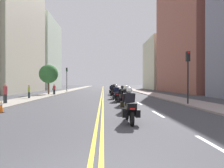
% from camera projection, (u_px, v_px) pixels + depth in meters
% --- Properties ---
extents(ground_plane, '(264.00, 264.00, 0.00)m').
position_uv_depth(ground_plane, '(103.00, 90.00, 51.34)').
color(ground_plane, '#3F3F44').
extents(sidewalk_left, '(2.80, 144.00, 0.12)m').
position_uv_depth(sidewalk_left, '(71.00, 90.00, 50.99)').
color(sidewalk_left, gray).
rests_on(sidewalk_left, ground).
extents(sidewalk_right, '(2.80, 144.00, 0.12)m').
position_uv_depth(sidewalk_right, '(134.00, 90.00, 51.68)').
color(sidewalk_right, gray).
rests_on(sidewalk_right, ground).
extents(centreline_yellow_inner, '(0.12, 132.00, 0.01)m').
position_uv_depth(centreline_yellow_inner, '(102.00, 90.00, 51.33)').
color(centreline_yellow_inner, yellow).
rests_on(centreline_yellow_inner, ground).
extents(centreline_yellow_outer, '(0.12, 132.00, 0.01)m').
position_uv_depth(centreline_yellow_outer, '(103.00, 90.00, 51.34)').
color(centreline_yellow_outer, yellow).
rests_on(centreline_yellow_outer, ground).
extents(lane_dashes_white, '(0.14, 56.40, 0.01)m').
position_uv_depth(lane_dashes_white, '(123.00, 94.00, 32.50)').
color(lane_dashes_white, silver).
rests_on(lane_dashes_white, ground).
extents(building_left_1, '(8.99, 19.14, 27.61)m').
position_uv_depth(building_left_1, '(6.00, 19.00, 37.48)').
color(building_left_1, '#B4B19D').
rests_on(building_left_1, ground).
extents(building_right_1, '(6.70, 21.78, 27.72)m').
position_uv_depth(building_right_1, '(187.00, 23.00, 39.94)').
color(building_right_1, brown).
rests_on(building_right_1, ground).
extents(building_left_2, '(9.60, 16.53, 19.94)m').
position_uv_depth(building_left_2, '(39.00, 55.00, 57.42)').
color(building_left_2, '#B0C3AE').
rests_on(building_left_2, ground).
extents(building_right_2, '(7.50, 15.36, 15.08)m').
position_uv_depth(building_right_2, '(160.00, 64.00, 60.93)').
color(building_right_2, beige).
rests_on(building_right_2, ground).
extents(motorcycle_0, '(0.77, 2.12, 1.61)m').
position_uv_depth(motorcycle_0, '(130.00, 108.00, 8.88)').
color(motorcycle_0, black).
rests_on(motorcycle_0, ground).
extents(motorcycle_1, '(0.78, 2.28, 1.65)m').
position_uv_depth(motorcycle_1, '(126.00, 101.00, 12.38)').
color(motorcycle_1, black).
rests_on(motorcycle_1, ground).
extents(motorcycle_2, '(0.77, 2.25, 1.60)m').
position_uv_depth(motorcycle_2, '(122.00, 98.00, 15.53)').
color(motorcycle_2, black).
rests_on(motorcycle_2, ground).
extents(motorcycle_3, '(0.77, 2.23, 1.63)m').
position_uv_depth(motorcycle_3, '(117.00, 95.00, 19.03)').
color(motorcycle_3, black).
rests_on(motorcycle_3, ground).
extents(motorcycle_4, '(0.76, 2.18, 1.66)m').
position_uv_depth(motorcycle_4, '(113.00, 93.00, 22.49)').
color(motorcycle_4, black).
rests_on(motorcycle_4, ground).
extents(motorcycle_5, '(0.77, 2.12, 1.67)m').
position_uv_depth(motorcycle_5, '(115.00, 92.00, 26.45)').
color(motorcycle_5, black).
rests_on(motorcycle_5, ground).
extents(motorcycle_6, '(0.77, 2.21, 1.60)m').
position_uv_depth(motorcycle_6, '(112.00, 91.00, 29.35)').
color(motorcycle_6, black).
rests_on(motorcycle_6, ground).
extents(motorcycle_7, '(0.78, 2.27, 1.61)m').
position_uv_depth(motorcycle_7, '(111.00, 90.00, 33.12)').
color(motorcycle_7, black).
rests_on(motorcycle_7, ground).
extents(traffic_cone_0, '(0.30, 0.30, 0.81)m').
position_uv_depth(traffic_cone_0, '(1.00, 106.00, 12.01)').
color(traffic_cone_0, black).
rests_on(traffic_cone_0, ground).
extents(traffic_light_near, '(0.28, 0.38, 4.35)m').
position_uv_depth(traffic_light_near, '(188.00, 68.00, 16.16)').
color(traffic_light_near, black).
rests_on(traffic_light_near, ground).
extents(traffic_light_far, '(0.28, 0.38, 4.82)m').
position_uv_depth(traffic_light_far, '(67.00, 75.00, 39.09)').
color(traffic_light_far, black).
rests_on(traffic_light_far, ground).
extents(pedestrian_0, '(0.51, 0.34, 1.63)m').
position_uv_depth(pedestrian_0, '(54.00, 90.00, 29.58)').
color(pedestrian_0, '#202C2E').
rests_on(pedestrian_0, ground).
extents(pedestrian_1, '(0.41, 0.41, 1.76)m').
position_uv_depth(pedestrian_1, '(5.00, 94.00, 16.63)').
color(pedestrian_1, '#25292D').
rests_on(pedestrian_1, ground).
extents(pedestrian_2, '(0.30, 0.50, 1.63)m').
position_uv_depth(pedestrian_2, '(29.00, 92.00, 22.30)').
color(pedestrian_2, '#212D35').
rests_on(pedestrian_2, ground).
extents(street_tree_0, '(2.86, 2.86, 4.64)m').
position_uv_depth(street_tree_0, '(49.00, 74.00, 30.54)').
color(street_tree_0, '#503626').
rests_on(street_tree_0, ground).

